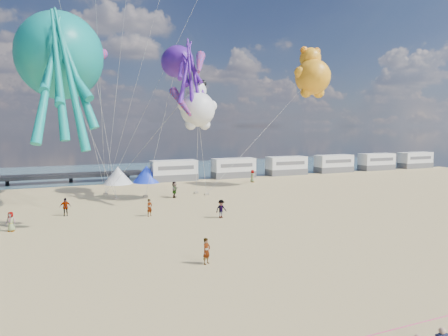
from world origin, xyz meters
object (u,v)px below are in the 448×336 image
(beachgoer_3, at_px, (65,207))
(kite_teddy_orange, at_px, (313,77))
(motorhome_5, at_px, (415,160))
(tent_white, at_px, (118,175))
(beachgoer_5, at_px, (150,208))
(kite_octopus_teal, at_px, (60,57))
(windsock_mid, at_px, (200,63))
(motorhome_3, at_px, (334,164))
(beachgoer_0, at_px, (11,222))
(beachgoer_6, at_px, (252,176))
(beachgoer_2, at_px, (221,209))
(sandbag_a, at_px, (117,199))
(motorhome_2, at_px, (286,166))
(sandbag_e, at_px, (106,194))
(windsock_left, at_px, (93,60))
(windsock_right, at_px, (181,102))
(sandbag_b, at_px, (146,196))
(kite_octopus_purple, at_px, (177,62))
(tent_blue, at_px, (147,174))
(motorhome_1, at_px, (233,168))
(motorhome_0, at_px, (174,171))
(standing_person, at_px, (207,251))
(beachgoer_4, at_px, (174,190))
(motorhome_4, at_px, (377,162))
(sandbag_d, at_px, (196,193))
(kite_panda, at_px, (198,109))
(sandbag_c, at_px, (207,194))

(beachgoer_3, relative_size, kite_teddy_orange, 0.21)
(motorhome_5, xyz_separation_m, beachgoer_3, (-62.56, -18.57, -0.70))
(tent_white, bearing_deg, kite_teddy_orange, -29.11)
(beachgoer_5, bearing_deg, kite_octopus_teal, 115.10)
(tent_white, relative_size, windsock_mid, 0.69)
(motorhome_3, relative_size, beachgoer_5, 4.28)
(beachgoer_0, height_order, beachgoer_6, beachgoer_6)
(beachgoer_2, bearing_deg, sandbag_a, 110.34)
(motorhome_2, bearing_deg, sandbag_e, -163.61)
(beachgoer_2, bearing_deg, beachgoer_5, 141.29)
(tent_white, bearing_deg, windsock_left, -107.46)
(motorhome_2, relative_size, windsock_left, 0.83)
(sandbag_a, distance_m, windsock_right, 12.89)
(beachgoer_6, bearing_deg, sandbag_b, 100.52)
(motorhome_2, xyz_separation_m, kite_octopus_purple, (-21.57, -11.38, 13.75))
(kite_teddy_orange, bearing_deg, kite_octopus_teal, -172.02)
(tent_blue, height_order, beachgoer_5, tent_blue)
(tent_blue, xyz_separation_m, sandbag_e, (-6.57, -8.70, -1.09))
(motorhome_1, bearing_deg, motorhome_0, 180.00)
(motorhome_3, bearing_deg, tent_blue, 180.00)
(standing_person, bearing_deg, beachgoer_4, 48.60)
(beachgoer_6, relative_size, sandbag_b, 3.51)
(motorhome_1, xyz_separation_m, tent_blue, (-13.50, 0.00, -0.30))
(windsock_right, bearing_deg, motorhome_4, 19.60)
(motorhome_2, distance_m, sandbag_e, 30.85)
(kite_teddy_orange, bearing_deg, motorhome_0, 140.04)
(sandbag_a, height_order, windsock_mid, windsock_mid)
(windsock_left, bearing_deg, motorhome_1, 50.44)
(tent_blue, xyz_separation_m, windsock_right, (0.09, -17.43, 9.12))
(motorhome_3, height_order, beachgoer_2, motorhome_3)
(beachgoer_0, xyz_separation_m, beachgoer_3, (3.90, 4.09, 0.05))
(tent_blue, height_order, beachgoer_3, tent_blue)
(sandbag_d, relative_size, windsock_left, 0.06)
(beachgoer_3, xyz_separation_m, windsock_right, (11.15, 1.13, 9.52))
(motorhome_2, height_order, beachgoer_2, motorhome_2)
(tent_blue, distance_m, windsock_mid, 21.14)
(sandbag_d, bearing_deg, motorhome_3, 22.15)
(motorhome_4, relative_size, beachgoer_0, 4.37)
(kite_panda, bearing_deg, motorhome_4, 32.77)
(windsock_left, bearing_deg, beachgoer_6, 37.18)
(kite_octopus_purple, bearing_deg, kite_teddy_orange, -5.87)
(motorhome_4, height_order, beachgoer_2, motorhome_4)
(motorhome_0, distance_m, sandbag_e, 13.76)
(motorhome_5, relative_size, windsock_left, 0.83)
(sandbag_b, bearing_deg, kite_octopus_purple, 7.11)
(motorhome_0, bearing_deg, standing_person, -102.36)
(kite_octopus_teal, xyz_separation_m, kite_teddy_orange, (29.86, 3.86, 0.01))
(beachgoer_0, relative_size, sandbag_b, 3.02)
(tent_blue, bearing_deg, sandbag_a, -115.37)
(sandbag_c, bearing_deg, standing_person, -109.96)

